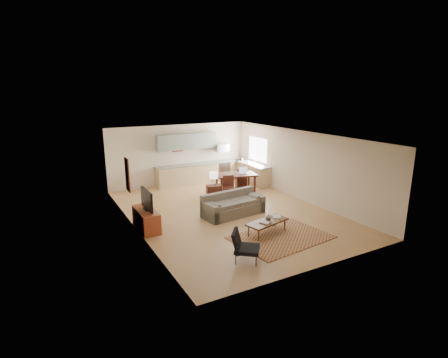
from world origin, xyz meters
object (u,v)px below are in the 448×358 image
console_table (214,193)px  coffee_table (267,227)px  armchair (247,246)px  tv_credenza (146,219)px  dining_table (236,184)px  sofa (234,204)px

console_table → coffee_table: bearing=-75.0°
armchair → tv_credenza: size_ratio=0.59×
tv_credenza → console_table: size_ratio=2.07×
console_table → dining_table: dining_table is taller
coffee_table → console_table: size_ratio=2.08×
sofa → tv_credenza: (-3.00, 0.21, -0.08)m
armchair → console_table: armchair is taller
dining_table → console_table: bearing=-144.4°
dining_table → sofa: bearing=-110.1°
sofa → dining_table: (1.39, 2.21, 0.02)m
sofa → dining_table: size_ratio=1.37×
coffee_table → armchair: size_ratio=1.71×
tv_credenza → dining_table: dining_table is taller
coffee_table → dining_table: dining_table is taller
coffee_table → dining_table: (1.32, 4.10, 0.21)m
sofa → console_table: 1.64m
console_table → dining_table: 1.43m
coffee_table → tv_credenza: 3.72m
coffee_table → tv_credenza: size_ratio=1.00×
console_table → armchair: bearing=-91.9°
coffee_table → armchair: (-1.44, -1.16, 0.19)m
armchair → dining_table: bearing=11.1°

